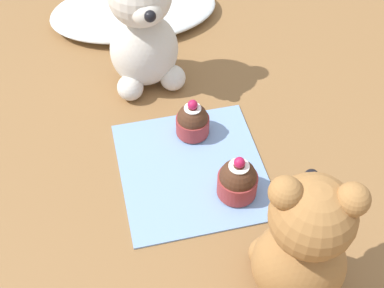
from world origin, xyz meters
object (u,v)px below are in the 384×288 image
at_px(teddy_bear_cream, 143,30).
at_px(cupcake_near_cream_bear, 193,121).
at_px(teddy_bear_tan, 303,245).
at_px(cupcake_near_tan_bear, 238,180).

bearing_deg(teddy_bear_cream, cupcake_near_cream_bear, -77.19).
distance_m(teddy_bear_cream, cupcake_near_cream_bear, 0.16).
height_order(teddy_bear_tan, cupcake_near_cream_bear, teddy_bear_tan).
relative_size(teddy_bear_cream, cupcake_near_tan_bear, 3.12).
distance_m(cupcake_near_cream_bear, cupcake_near_tan_bear, 0.13).
relative_size(teddy_bear_cream, cupcake_near_cream_bear, 3.40).
bearing_deg(teddy_bear_cream, teddy_bear_tan, -81.39).
height_order(teddy_bear_tan, cupcake_near_tan_bear, teddy_bear_tan).
bearing_deg(cupcake_near_cream_bear, teddy_bear_tan, -77.55).
height_order(cupcake_near_cream_bear, cupcake_near_tan_bear, cupcake_near_tan_bear).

